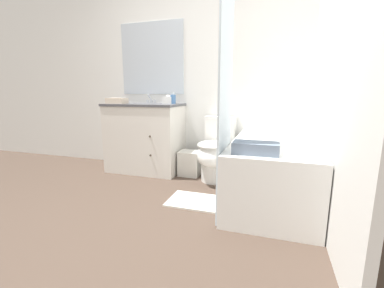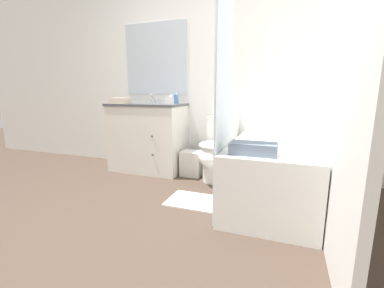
% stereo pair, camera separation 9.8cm
% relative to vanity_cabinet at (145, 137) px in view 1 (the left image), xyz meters
% --- Properties ---
extents(ground_plane, '(14.00, 14.00, 0.00)m').
position_rel_vanity_cabinet_xyz_m(ground_plane, '(0.76, -1.39, -0.46)').
color(ground_plane, '#47382D').
extents(wall_back, '(8.00, 0.06, 2.50)m').
position_rel_vanity_cabinet_xyz_m(wall_back, '(0.75, 0.29, 0.80)').
color(wall_back, silver).
rests_on(wall_back, ground_plane).
extents(wall_right, '(0.05, 2.66, 2.50)m').
position_rel_vanity_cabinet_xyz_m(wall_right, '(2.03, -0.56, 0.79)').
color(wall_right, silver).
rests_on(wall_right, ground_plane).
extents(vanity_cabinet, '(0.97, 0.57, 0.89)m').
position_rel_vanity_cabinet_xyz_m(vanity_cabinet, '(0.00, 0.00, 0.00)').
color(vanity_cabinet, silver).
rests_on(vanity_cabinet, ground_plane).
extents(sink_faucet, '(0.14, 0.12, 0.12)m').
position_rel_vanity_cabinet_xyz_m(sink_faucet, '(-0.00, 0.19, 0.47)').
color(sink_faucet, silver).
rests_on(sink_faucet, vanity_cabinet).
extents(toilet, '(0.39, 0.69, 0.74)m').
position_rel_vanity_cabinet_xyz_m(toilet, '(0.98, -0.11, -0.12)').
color(toilet, white).
rests_on(toilet, ground_plane).
extents(bathtub, '(0.75, 1.48, 0.57)m').
position_rel_vanity_cabinet_xyz_m(bathtub, '(1.62, -0.47, -0.16)').
color(bathtub, white).
rests_on(bathtub, ground_plane).
extents(shower_curtain, '(0.02, 0.51, 1.97)m').
position_rel_vanity_cabinet_xyz_m(shower_curtain, '(1.23, -0.92, 0.53)').
color(shower_curtain, silver).
rests_on(shower_curtain, ground_plane).
extents(wastebasket, '(0.26, 0.22, 0.31)m').
position_rel_vanity_cabinet_xyz_m(wastebasket, '(0.63, -0.03, -0.30)').
color(wastebasket, silver).
rests_on(wastebasket, ground_plane).
extents(tissue_box, '(0.13, 0.12, 0.11)m').
position_rel_vanity_cabinet_xyz_m(tissue_box, '(0.30, 0.09, 0.48)').
color(tissue_box, white).
rests_on(tissue_box, vanity_cabinet).
extents(soap_dispenser, '(0.07, 0.07, 0.14)m').
position_rel_vanity_cabinet_xyz_m(soap_dispenser, '(0.38, 0.07, 0.50)').
color(soap_dispenser, '#4C7AB2').
rests_on(soap_dispenser, vanity_cabinet).
extents(hand_towel_folded, '(0.24, 0.17, 0.07)m').
position_rel_vanity_cabinet_xyz_m(hand_towel_folded, '(-0.32, -0.12, 0.47)').
color(hand_towel_folded, beige).
rests_on(hand_towel_folded, vanity_cabinet).
extents(bath_towel_folded, '(0.34, 0.19, 0.09)m').
position_rel_vanity_cabinet_xyz_m(bath_towel_folded, '(1.50, -1.04, 0.16)').
color(bath_towel_folded, slate).
rests_on(bath_towel_folded, bathtub).
extents(bath_mat, '(0.52, 0.38, 0.02)m').
position_rel_vanity_cabinet_xyz_m(bath_mat, '(0.95, -0.79, -0.45)').
color(bath_mat, silver).
rests_on(bath_mat, ground_plane).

